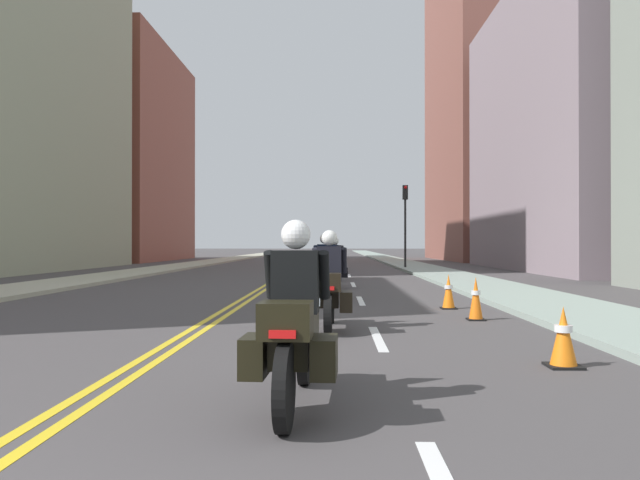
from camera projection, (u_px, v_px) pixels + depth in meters
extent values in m
plane|color=#454143|center=(307.00, 261.00, 49.19)|extent=(264.00, 264.00, 0.00)
cube|color=#A6A58E|center=(219.00, 261.00, 49.36)|extent=(2.60, 144.00, 0.12)
cube|color=gray|center=(395.00, 261.00, 49.02)|extent=(2.60, 144.00, 0.12)
cube|color=yellow|center=(305.00, 261.00, 49.20)|extent=(0.12, 132.00, 0.01)
cube|color=yellow|center=(308.00, 261.00, 49.19)|extent=(0.12, 132.00, 0.01)
cube|color=silver|center=(378.00, 338.00, 9.14)|extent=(0.14, 2.40, 0.01)
cube|color=silver|center=(361.00, 301.00, 15.13)|extent=(0.14, 2.40, 0.01)
cube|color=silver|center=(353.00, 285.00, 21.13)|extent=(0.14, 2.40, 0.01)
cube|color=silver|center=(349.00, 276.00, 27.13)|extent=(0.14, 2.40, 0.01)
cube|color=silver|center=(346.00, 270.00, 33.13)|extent=(0.14, 2.40, 0.01)
cube|color=silver|center=(345.00, 266.00, 39.13)|extent=(0.14, 2.40, 0.01)
cube|color=silver|center=(343.00, 263.00, 45.12)|extent=(0.14, 2.40, 0.01)
cube|color=silver|center=(342.00, 261.00, 51.12)|extent=(0.14, 2.40, 0.01)
cube|color=silver|center=(342.00, 259.00, 57.12)|extent=(0.14, 2.40, 0.01)
cube|color=gray|center=(565.00, 129.00, 32.88)|extent=(6.09, 18.99, 15.32)
cube|color=#2D3847|center=(622.00, 199.00, 32.79)|extent=(0.04, 15.95, 0.90)
cube|color=#2D3847|center=(622.00, 43.00, 32.84)|extent=(0.04, 15.95, 0.90)
cube|color=brown|center=(130.00, 155.00, 52.17)|extent=(7.25, 17.17, 18.02)
cube|color=#2D3847|center=(88.00, 208.00, 52.23)|extent=(0.04, 14.42, 0.90)
cube|color=#2D3847|center=(88.00, 93.00, 52.29)|extent=(0.04, 14.42, 0.90)
cube|color=brown|center=(482.00, 95.00, 53.99)|extent=(7.32, 18.87, 29.29)
cube|color=#2D3847|center=(524.00, 177.00, 53.85)|extent=(0.04, 15.85, 0.90)
cube|color=#2D3847|center=(524.00, 117.00, 53.89)|extent=(0.04, 15.85, 0.90)
cube|color=#2D3847|center=(524.00, 56.00, 53.92)|extent=(0.04, 15.85, 0.90)
cylinder|color=black|center=(305.00, 351.00, 6.13)|extent=(0.13, 0.68, 0.67)
cylinder|color=black|center=(284.00, 388.00, 4.56)|extent=(0.13, 0.68, 0.67)
cube|color=silver|center=(305.00, 316.00, 6.13)|extent=(0.15, 0.33, 0.04)
cube|color=black|center=(296.00, 335.00, 5.34)|extent=(0.38, 1.21, 0.40)
cube|color=black|center=(286.00, 320.00, 4.64)|extent=(0.42, 0.38, 0.28)
cube|color=red|center=(282.00, 334.00, 4.45)|extent=(0.20, 0.04, 0.06)
cube|color=black|center=(255.00, 356.00, 4.89)|extent=(0.22, 0.45, 0.32)
cube|color=black|center=(324.00, 357.00, 4.85)|extent=(0.22, 0.45, 0.32)
cube|color=#B2C1CC|center=(302.00, 288.00, 5.85)|extent=(0.37, 0.14, 0.36)
cube|color=black|center=(295.00, 282.00, 5.30)|extent=(0.41, 0.28, 0.54)
cylinder|color=black|center=(271.00, 275.00, 5.46)|extent=(0.11, 0.29, 0.45)
cylinder|color=black|center=(324.00, 275.00, 5.43)|extent=(0.11, 0.29, 0.45)
sphere|color=white|center=(296.00, 234.00, 5.33)|extent=(0.26, 0.26, 0.26)
cylinder|color=black|center=(331.00, 305.00, 10.89)|extent=(0.13, 0.64, 0.64)
cylinder|color=black|center=(328.00, 315.00, 9.41)|extent=(0.13, 0.64, 0.64)
cube|color=silver|center=(331.00, 286.00, 10.89)|extent=(0.15, 0.32, 0.04)
cube|color=black|center=(329.00, 293.00, 10.15)|extent=(0.34, 1.13, 0.40)
cube|color=black|center=(328.00, 282.00, 9.48)|extent=(0.41, 0.37, 0.28)
cube|color=red|center=(328.00, 288.00, 9.29)|extent=(0.20, 0.03, 0.06)
cube|color=black|center=(311.00, 301.00, 9.72)|extent=(0.21, 0.44, 0.32)
cube|color=black|center=(346.00, 302.00, 9.69)|extent=(0.21, 0.44, 0.32)
cube|color=#B2C1CC|center=(330.00, 269.00, 10.63)|extent=(0.36, 0.13, 0.36)
cube|color=black|center=(329.00, 264.00, 10.10)|extent=(0.41, 0.27, 0.58)
cylinder|color=black|center=(315.00, 260.00, 10.26)|extent=(0.11, 0.28, 0.45)
cylinder|color=black|center=(344.00, 260.00, 10.24)|extent=(0.11, 0.28, 0.45)
sphere|color=white|center=(329.00, 238.00, 10.13)|extent=(0.26, 0.26, 0.26)
cylinder|color=black|center=(325.00, 285.00, 16.11)|extent=(0.13, 0.68, 0.68)
cylinder|color=black|center=(325.00, 289.00, 14.47)|extent=(0.13, 0.68, 0.68)
cube|color=silver|center=(325.00, 271.00, 16.11)|extent=(0.14, 0.32, 0.04)
cube|color=black|center=(325.00, 276.00, 15.29)|extent=(0.33, 1.24, 0.40)
cube|color=black|center=(325.00, 268.00, 14.56)|extent=(0.40, 0.36, 0.28)
cube|color=red|center=(325.00, 272.00, 14.37)|extent=(0.20, 0.03, 0.06)
cube|color=black|center=(313.00, 281.00, 14.81)|extent=(0.20, 0.44, 0.32)
cube|color=black|center=(336.00, 281.00, 14.80)|extent=(0.20, 0.44, 0.32)
cube|color=#B2C1CC|center=(325.00, 260.00, 15.82)|extent=(0.36, 0.13, 0.36)
cube|color=black|center=(325.00, 256.00, 15.25)|extent=(0.40, 0.26, 0.59)
cylinder|color=black|center=(316.00, 254.00, 15.40)|extent=(0.10, 0.28, 0.45)
cylinder|color=black|center=(334.00, 254.00, 15.39)|extent=(0.10, 0.28, 0.45)
sphere|color=white|center=(325.00, 239.00, 15.28)|extent=(0.26, 0.26, 0.26)
cylinder|color=black|center=(334.00, 276.00, 20.52)|extent=(0.14, 0.67, 0.67)
cylinder|color=black|center=(336.00, 279.00, 18.98)|extent=(0.14, 0.67, 0.67)
cube|color=silver|center=(334.00, 265.00, 20.52)|extent=(0.15, 0.33, 0.04)
cube|color=black|center=(335.00, 269.00, 19.75)|extent=(0.37, 1.18, 0.40)
cube|color=black|center=(336.00, 262.00, 19.06)|extent=(0.42, 0.38, 0.28)
cube|color=red|center=(336.00, 265.00, 18.87)|extent=(0.20, 0.04, 0.06)
cube|color=black|center=(327.00, 272.00, 19.28)|extent=(0.22, 0.45, 0.32)
cube|color=black|center=(344.00, 272.00, 19.30)|extent=(0.22, 0.45, 0.32)
cube|color=#B2C1CC|center=(334.00, 257.00, 20.24)|extent=(0.37, 0.14, 0.36)
cube|color=black|center=(335.00, 254.00, 19.70)|extent=(0.41, 0.28, 0.56)
cylinder|color=black|center=(327.00, 252.00, 19.85)|extent=(0.11, 0.29, 0.45)
cylinder|color=black|center=(342.00, 252.00, 19.86)|extent=(0.11, 0.29, 0.45)
sphere|color=white|center=(335.00, 241.00, 19.74)|extent=(0.26, 0.26, 0.26)
cylinder|color=black|center=(331.00, 271.00, 24.67)|extent=(0.16, 0.66, 0.65)
cylinder|color=black|center=(332.00, 273.00, 23.03)|extent=(0.16, 0.66, 0.65)
cube|color=silver|center=(331.00, 262.00, 24.67)|extent=(0.15, 0.32, 0.04)
cube|color=black|center=(332.00, 265.00, 23.85)|extent=(0.36, 1.25, 0.40)
cube|color=black|center=(332.00, 259.00, 23.12)|extent=(0.41, 0.37, 0.28)
cube|color=red|center=(332.00, 262.00, 22.93)|extent=(0.20, 0.04, 0.06)
cube|color=black|center=(325.00, 268.00, 23.36)|extent=(0.21, 0.45, 0.32)
cube|color=black|center=(339.00, 268.00, 23.36)|extent=(0.21, 0.45, 0.32)
cube|color=#B2C1CC|center=(331.00, 255.00, 24.38)|extent=(0.36, 0.13, 0.36)
cube|color=black|center=(332.00, 252.00, 23.81)|extent=(0.41, 0.27, 0.60)
cylinder|color=black|center=(326.00, 251.00, 23.95)|extent=(0.11, 0.28, 0.45)
cylinder|color=black|center=(338.00, 251.00, 23.96)|extent=(0.11, 0.28, 0.45)
sphere|color=white|center=(332.00, 241.00, 23.84)|extent=(0.26, 0.26, 0.26)
cylinder|color=black|center=(332.00, 266.00, 29.35)|extent=(0.15, 0.68, 0.68)
cylinder|color=black|center=(333.00, 267.00, 27.73)|extent=(0.15, 0.68, 0.68)
cube|color=silver|center=(332.00, 259.00, 29.36)|extent=(0.15, 0.32, 0.04)
cube|color=black|center=(333.00, 261.00, 28.55)|extent=(0.36, 1.24, 0.40)
cube|color=black|center=(333.00, 256.00, 27.82)|extent=(0.41, 0.37, 0.28)
cube|color=red|center=(333.00, 258.00, 27.63)|extent=(0.20, 0.04, 0.06)
cube|color=black|center=(327.00, 263.00, 28.06)|extent=(0.21, 0.45, 0.32)
cube|color=black|center=(339.00, 263.00, 28.06)|extent=(0.21, 0.45, 0.32)
cube|color=#B2C1CC|center=(332.00, 253.00, 29.07)|extent=(0.36, 0.13, 0.36)
cube|color=black|center=(333.00, 251.00, 28.50)|extent=(0.41, 0.27, 0.53)
cylinder|color=black|center=(328.00, 250.00, 28.65)|extent=(0.11, 0.28, 0.45)
cylinder|color=black|center=(338.00, 250.00, 28.65)|extent=(0.11, 0.28, 0.45)
sphere|color=white|center=(333.00, 242.00, 28.53)|extent=(0.26, 0.26, 0.26)
cylinder|color=black|center=(335.00, 264.00, 34.29)|extent=(0.12, 0.61, 0.61)
cylinder|color=black|center=(334.00, 264.00, 32.79)|extent=(0.12, 0.61, 0.61)
cube|color=silver|center=(335.00, 258.00, 34.30)|extent=(0.15, 0.32, 0.04)
cube|color=black|center=(335.00, 259.00, 33.54)|extent=(0.34, 1.15, 0.40)
cube|color=black|center=(334.00, 255.00, 32.87)|extent=(0.41, 0.37, 0.28)
cube|color=red|center=(334.00, 257.00, 32.68)|extent=(0.20, 0.03, 0.06)
cube|color=black|center=(329.00, 261.00, 33.10)|extent=(0.21, 0.44, 0.32)
cube|color=black|center=(340.00, 261.00, 33.08)|extent=(0.21, 0.44, 0.32)
cube|color=#B2C1CC|center=(335.00, 252.00, 34.03)|extent=(0.36, 0.13, 0.36)
cube|color=black|center=(334.00, 250.00, 33.50)|extent=(0.40, 0.27, 0.57)
cylinder|color=black|center=(330.00, 249.00, 33.66)|extent=(0.10, 0.28, 0.45)
cylinder|color=black|center=(339.00, 249.00, 33.64)|extent=(0.10, 0.28, 0.45)
sphere|color=white|center=(335.00, 242.00, 33.53)|extent=(0.26, 0.26, 0.26)
cube|color=black|center=(476.00, 319.00, 11.28)|extent=(0.32, 0.32, 0.03)
cone|color=orange|center=(476.00, 298.00, 11.29)|extent=(0.25, 0.25, 0.78)
cylinder|color=white|center=(476.00, 293.00, 11.29)|extent=(0.17, 0.17, 0.08)
cube|color=black|center=(563.00, 366.00, 6.98)|extent=(0.38, 0.38, 0.03)
cone|color=orange|center=(563.00, 336.00, 6.98)|extent=(0.30, 0.30, 0.67)
cylinder|color=white|center=(563.00, 329.00, 6.98)|extent=(0.20, 0.20, 0.08)
cube|color=black|center=(449.00, 308.00, 13.25)|extent=(0.33, 0.33, 0.03)
cone|color=orange|center=(449.00, 291.00, 13.26)|extent=(0.27, 0.27, 0.72)
cylinder|color=white|center=(449.00, 287.00, 13.26)|extent=(0.18, 0.18, 0.08)
cylinder|color=black|center=(405.00, 234.00, 33.98)|extent=(0.12, 0.12, 3.95)
cube|color=black|center=(405.00, 192.00, 34.00)|extent=(0.28, 0.28, 0.80)
sphere|color=red|center=(406.00, 187.00, 33.85)|extent=(0.18, 0.18, 0.18)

